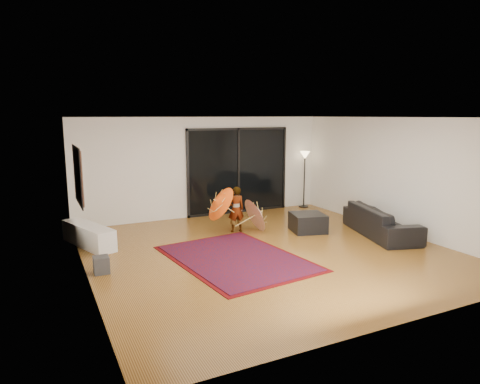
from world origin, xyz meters
TOP-DOWN VIEW (x-y plane):
  - floor at (0.00, 0.00)m, footprint 7.00×7.00m
  - ceiling at (0.00, 0.00)m, footprint 7.00×7.00m
  - wall_back at (0.00, 3.50)m, footprint 7.00×0.00m
  - wall_front at (0.00, -3.50)m, footprint 7.00×0.00m
  - wall_left at (-3.50, 0.00)m, footprint 0.00×7.00m
  - wall_right at (3.50, 0.00)m, footprint 0.00×7.00m
  - sliding_door at (1.00, 3.47)m, footprint 3.06×0.07m
  - painting at (-3.46, 1.00)m, footprint 0.04×1.28m
  - media_console at (-3.25, 1.98)m, footprint 0.94×1.69m
  - speaker at (-3.25, 0.19)m, footprint 0.27×0.27m
  - persian_rug at (-0.79, -0.15)m, footprint 2.53×3.30m
  - sofa at (2.95, -0.11)m, footprint 1.49×2.44m
  - ottoman at (1.61, 0.89)m, footprint 0.92×0.92m
  - floor_lamp at (3.10, 3.25)m, footprint 0.29×0.29m
  - child at (0.05, 1.62)m, footprint 0.43×0.31m
  - parasol_orange at (-0.50, 1.57)m, footprint 0.63×0.87m
  - parasol_white at (0.65, 1.47)m, footprint 0.52×0.84m

SIDE VIEW (x-z plane):
  - floor at x=0.00m, z-range 0.00..0.00m
  - persian_rug at x=-0.79m, z-range 0.00..0.02m
  - speaker at x=-3.25m, z-range 0.00..0.30m
  - ottoman at x=1.61m, z-range 0.00..0.43m
  - media_console at x=-3.25m, z-range 0.00..0.46m
  - sofa at x=2.95m, z-range 0.00..0.67m
  - parasol_white at x=0.65m, z-range 0.05..0.96m
  - child at x=0.05m, z-range 0.00..1.10m
  - parasol_orange at x=-0.50m, z-range 0.29..1.18m
  - sliding_door at x=1.00m, z-range 0.00..2.40m
  - floor_lamp at x=3.10m, z-range 0.49..2.17m
  - wall_back at x=0.00m, z-range -2.15..4.85m
  - wall_front at x=0.00m, z-range -2.15..4.85m
  - wall_left at x=-3.50m, z-range -2.15..4.85m
  - wall_right at x=3.50m, z-range -2.15..4.85m
  - painting at x=-3.46m, z-range 1.11..2.19m
  - ceiling at x=0.00m, z-range 2.70..2.70m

